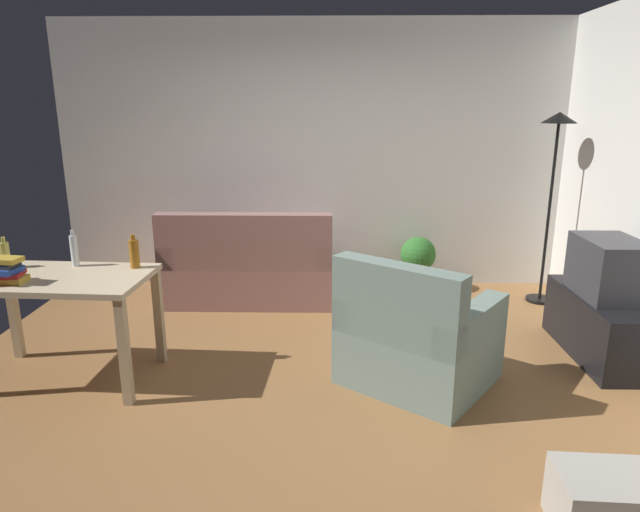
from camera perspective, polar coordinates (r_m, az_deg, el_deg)
ground_plane at (r=4.07m, az=-1.57°, el=-12.26°), size 5.20×4.40×0.02m
wall_rear at (r=5.83m, az=-0.70°, el=10.16°), size 5.20×0.10×2.70m
couch at (r=5.48m, az=-7.25°, el=-1.41°), size 1.61×0.84×0.92m
tv_stand at (r=4.78m, az=26.87°, el=-6.41°), size 0.44×1.10×0.48m
tv at (r=4.65m, az=27.59°, el=-1.12°), size 0.41×0.60×0.44m
torchiere_lamp at (r=5.62m, az=23.02°, el=9.42°), size 0.32×0.32×1.81m
desk at (r=4.17m, az=-25.23°, el=-3.28°), size 1.24×0.76×0.76m
potted_plant at (r=5.79m, az=10.01°, el=-0.39°), size 0.36×0.36×0.57m
armchair at (r=3.89m, az=9.82°, el=-8.47°), size 1.22×1.21×0.92m
storage_box at (r=3.00m, az=27.70°, el=-21.75°), size 0.50×0.37×0.30m
bottle_squat at (r=4.48m, az=-29.62°, el=0.14°), size 0.06×0.06×0.22m
bottle_clear at (r=4.30m, az=-23.95°, el=0.54°), size 0.05×0.05×0.26m
bottle_amber at (r=4.11m, az=-18.55°, el=0.27°), size 0.07×0.07×0.24m
book_stack at (r=4.11m, az=-29.79°, el=-1.31°), size 0.27×0.21×0.17m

